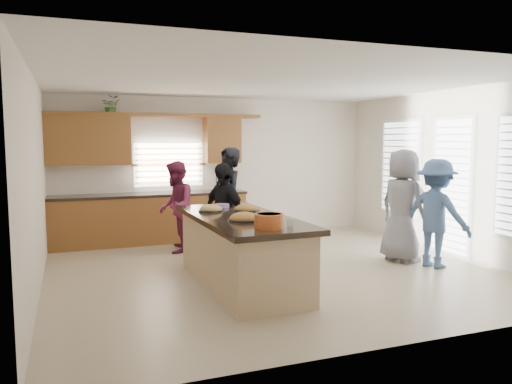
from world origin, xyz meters
name	(u,v)px	position (x,y,z in m)	size (l,w,h in m)	color
floor	(274,270)	(0.00, 0.00, 0.00)	(6.50, 6.50, 0.00)	tan
room_shell	(274,144)	(0.00, 0.00, 1.90)	(6.52, 6.02, 2.81)	silver
back_cabinetry	(147,195)	(-1.47, 2.73, 0.91)	(4.08, 0.66, 2.46)	brown
right_wall_glazing	(453,177)	(3.22, -0.13, 1.34)	(0.06, 4.00, 2.25)	white
island	(242,253)	(-0.72, -0.59, 0.45)	(1.21, 2.72, 0.95)	tan
platter_front	(244,219)	(-0.81, -0.99, 0.98)	(0.41, 0.41, 0.17)	black
platter_mid	(247,209)	(-0.50, -0.18, 0.98)	(0.37, 0.37, 0.15)	black
platter_back	(211,210)	(-0.98, -0.04, 0.98)	(0.36, 0.36, 0.14)	black
salad_bowl	(269,220)	(-0.72, -1.57, 1.04)	(0.34, 0.34, 0.17)	#C95924
clear_cup	(290,223)	(-0.46, -1.58, 1.00)	(0.08, 0.08, 0.09)	white
plate_stack	(222,206)	(-0.70, 0.34, 0.97)	(0.22, 0.22, 0.05)	#B691D3
flower_vase	(224,190)	(-0.58, 0.66, 1.18)	(0.14, 0.14, 0.41)	silver
potted_plant	(111,106)	(-2.07, 2.82, 2.58)	(0.33, 0.28, 0.36)	#3E6F2C
woman_left_back	(229,205)	(-0.46, 0.80, 0.92)	(0.67, 0.44, 1.84)	black
woman_left_mid	(176,207)	(-1.13, 1.73, 0.80)	(0.77, 0.60, 1.59)	maroon
woman_left_front	(223,214)	(-0.62, 0.56, 0.80)	(0.94, 0.39, 1.61)	black
woman_right_back	(436,213)	(2.40, -0.71, 0.84)	(1.08, 0.62, 1.67)	#3E5B88
woman_right_front	(402,206)	(2.15, -0.21, 0.91)	(0.89, 0.58, 1.82)	slate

